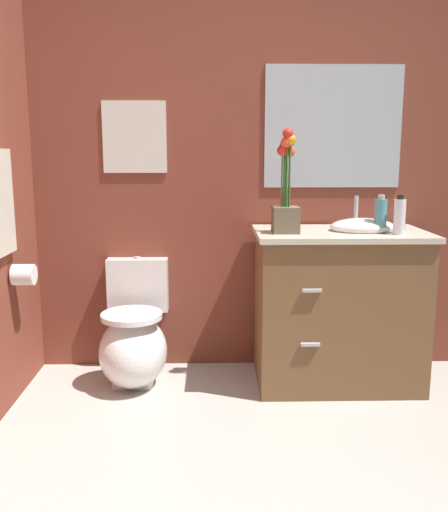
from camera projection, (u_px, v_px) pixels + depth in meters
name	position (u px, v px, depth m)	size (l,w,h in m)	color
wall_back	(288.00, 162.00, 3.32)	(4.05, 0.05, 2.50)	brown
toilet	(134.00, 341.00, 3.20)	(0.38, 0.59, 0.69)	white
vanity_cabinet	(338.00, 306.00, 3.16)	(0.94, 0.56, 1.06)	brown
flower_vase	(286.00, 194.00, 2.97)	(0.14, 0.14, 0.55)	brown
soap_bottle	(381.00, 215.00, 2.99)	(0.06, 0.06, 0.20)	teal
lotion_bottle	(399.00, 216.00, 2.93)	(0.06, 0.06, 0.21)	white
hand_wash_bottle	(401.00, 218.00, 3.11)	(0.05, 0.05, 0.15)	teal
wall_poster	(134.00, 137.00, 3.25)	(0.37, 0.01, 0.41)	silver
wall_mirror	(333.00, 127.00, 3.26)	(0.80, 0.01, 0.70)	#B2BCC6
hanging_towel	(1.00, 203.00, 2.74)	(0.03, 0.28, 0.52)	beige
toilet_paper_roll	(24.00, 275.00, 2.91)	(0.11, 0.11, 0.11)	white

